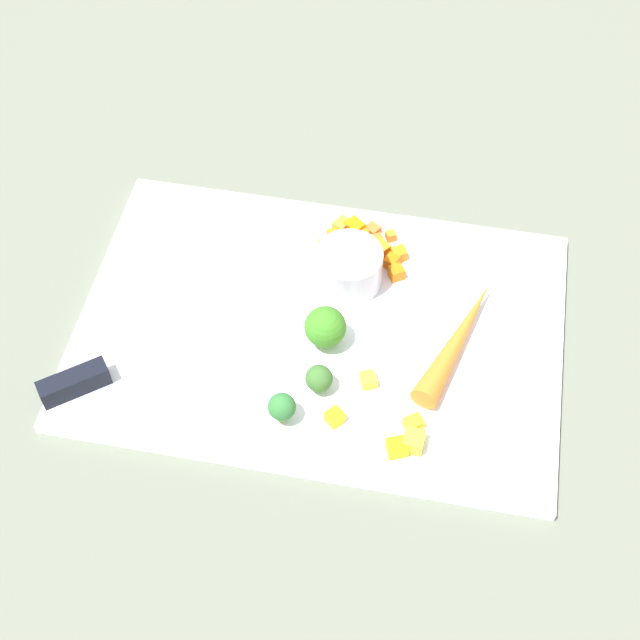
# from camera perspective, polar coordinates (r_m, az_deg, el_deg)

# --- Properties ---
(ground_plane) EXTENTS (4.00, 4.00, 0.00)m
(ground_plane) POSITION_cam_1_polar(r_m,az_deg,el_deg) (0.96, -0.00, -0.77)
(ground_plane) COLOR #616757
(cutting_board) EXTENTS (0.49, 0.33, 0.01)m
(cutting_board) POSITION_cam_1_polar(r_m,az_deg,el_deg) (0.96, -0.00, -0.56)
(cutting_board) COLOR white
(cutting_board) RESTS_ON ground_plane
(prep_bowl) EXTENTS (0.07, 0.07, 0.04)m
(prep_bowl) POSITION_cam_1_polar(r_m,az_deg,el_deg) (0.97, 1.79, 3.24)
(prep_bowl) COLOR #B9B9C6
(prep_bowl) RESTS_ON cutting_board
(chef_knife) EXTENTS (0.28, 0.23, 0.02)m
(chef_knife) POSITION_cam_1_polar(r_m,az_deg,el_deg) (0.94, -11.02, -2.32)
(chef_knife) COLOR silver
(chef_knife) RESTS_ON cutting_board
(whole_carrot) EXTENTS (0.08, 0.16, 0.03)m
(whole_carrot) POSITION_cam_1_polar(r_m,az_deg,el_deg) (0.94, 8.49, -1.10)
(whole_carrot) COLOR orange
(whole_carrot) RESTS_ON cutting_board
(carrot_dice_0) EXTENTS (0.02, 0.02, 0.01)m
(carrot_dice_0) POSITION_cam_1_polar(r_m,az_deg,el_deg) (1.01, 4.87, 4.07)
(carrot_dice_0) COLOR orange
(carrot_dice_0) RESTS_ON cutting_board
(carrot_dice_1) EXTENTS (0.02, 0.02, 0.01)m
(carrot_dice_1) POSITION_cam_1_polar(r_m,az_deg,el_deg) (1.03, 3.26, 5.55)
(carrot_dice_1) COLOR orange
(carrot_dice_1) RESTS_ON cutting_board
(carrot_dice_2) EXTENTS (0.02, 0.02, 0.01)m
(carrot_dice_2) POSITION_cam_1_polar(r_m,az_deg,el_deg) (1.02, 2.60, 5.21)
(carrot_dice_2) COLOR orange
(carrot_dice_2) RESTS_ON cutting_board
(carrot_dice_3) EXTENTS (0.02, 0.02, 0.02)m
(carrot_dice_3) POSITION_cam_1_polar(r_m,az_deg,el_deg) (1.03, 2.14, 5.68)
(carrot_dice_3) COLOR orange
(carrot_dice_3) RESTS_ON cutting_board
(carrot_dice_4) EXTENTS (0.02, 0.02, 0.01)m
(carrot_dice_4) POSITION_cam_1_polar(r_m,az_deg,el_deg) (1.00, 4.43, 3.59)
(carrot_dice_4) COLOR orange
(carrot_dice_4) RESTS_ON cutting_board
(carrot_dice_5) EXTENTS (0.02, 0.02, 0.01)m
(carrot_dice_5) POSITION_cam_1_polar(r_m,az_deg,el_deg) (1.03, 1.17, 5.81)
(carrot_dice_5) COLOR orange
(carrot_dice_5) RESTS_ON cutting_board
(carrot_dice_6) EXTENTS (0.02, 0.02, 0.01)m
(carrot_dice_6) POSITION_cam_1_polar(r_m,az_deg,el_deg) (1.01, 0.28, 4.50)
(carrot_dice_6) COLOR orange
(carrot_dice_6) RESTS_ON cutting_board
(carrot_dice_7) EXTENTS (0.01, 0.01, 0.01)m
(carrot_dice_7) POSITION_cam_1_polar(r_m,az_deg,el_deg) (1.02, 4.37, 5.17)
(carrot_dice_7) COLOR orange
(carrot_dice_7) RESTS_ON cutting_board
(carrot_dice_8) EXTENTS (0.02, 0.02, 0.01)m
(carrot_dice_8) POSITION_cam_1_polar(r_m,az_deg,el_deg) (1.02, 0.95, 5.24)
(carrot_dice_8) COLOR orange
(carrot_dice_8) RESTS_ON cutting_board
(carrot_dice_9) EXTENTS (0.02, 0.02, 0.01)m
(carrot_dice_9) POSITION_cam_1_polar(r_m,az_deg,el_deg) (1.01, 3.71, 4.36)
(carrot_dice_9) COLOR orange
(carrot_dice_9) RESTS_ON cutting_board
(carrot_dice_10) EXTENTS (0.02, 0.02, 0.01)m
(carrot_dice_10) POSITION_cam_1_polar(r_m,az_deg,el_deg) (1.01, 0.87, 4.71)
(carrot_dice_10) COLOR orange
(carrot_dice_10) RESTS_ON cutting_board
(carrot_dice_11) EXTENTS (0.02, 0.02, 0.01)m
(carrot_dice_11) POSITION_cam_1_polar(r_m,az_deg,el_deg) (0.99, 4.72, 2.92)
(carrot_dice_11) COLOR orange
(carrot_dice_11) RESTS_ON cutting_board
(carrot_dice_12) EXTENTS (0.02, 0.02, 0.01)m
(carrot_dice_12) POSITION_cam_1_polar(r_m,az_deg,el_deg) (1.02, 1.96, 5.04)
(carrot_dice_12) COLOR orange
(carrot_dice_12) RESTS_ON cutting_board
(carrot_dice_13) EXTENTS (0.02, 0.02, 0.01)m
(carrot_dice_13) POSITION_cam_1_polar(r_m,az_deg,el_deg) (1.02, 3.57, 4.92)
(carrot_dice_13) COLOR orange
(carrot_dice_13) RESTS_ON cutting_board
(pepper_dice_0) EXTENTS (0.02, 0.02, 0.02)m
(pepper_dice_0) POSITION_cam_1_polar(r_m,az_deg,el_deg) (0.88, 5.78, -7.43)
(pepper_dice_0) COLOR yellow
(pepper_dice_0) RESTS_ON cutting_board
(pepper_dice_1) EXTENTS (0.02, 0.02, 0.01)m
(pepper_dice_1) POSITION_cam_1_polar(r_m,az_deg,el_deg) (0.91, 2.99, -3.70)
(pepper_dice_1) COLOR yellow
(pepper_dice_1) RESTS_ON cutting_board
(pepper_dice_2) EXTENTS (0.02, 0.02, 0.01)m
(pepper_dice_2) POSITION_cam_1_polar(r_m,az_deg,el_deg) (0.87, 4.75, -7.83)
(pepper_dice_2) COLOR yellow
(pepper_dice_2) RESTS_ON cutting_board
(pepper_dice_3) EXTENTS (0.02, 0.02, 0.01)m
(pepper_dice_3) POSITION_cam_1_polar(r_m,az_deg,el_deg) (0.89, 5.77, -6.33)
(pepper_dice_3) COLOR yellow
(pepper_dice_3) RESTS_ON cutting_board
(pepper_dice_4) EXTENTS (0.02, 0.02, 0.01)m
(pepper_dice_4) POSITION_cam_1_polar(r_m,az_deg,el_deg) (0.89, 0.91, -5.99)
(pepper_dice_4) COLOR yellow
(pepper_dice_4) RESTS_ON cutting_board
(broccoli_floret_0) EXTENTS (0.04, 0.04, 0.05)m
(broccoli_floret_0) POSITION_cam_1_polar(r_m,az_deg,el_deg) (0.92, 0.32, -0.46)
(broccoli_floret_0) COLOR #8DB461
(broccoli_floret_0) RESTS_ON cutting_board
(broccoli_floret_1) EXTENTS (0.03, 0.03, 0.03)m
(broccoli_floret_1) POSITION_cam_1_polar(r_m,az_deg,el_deg) (0.90, -0.07, -3.63)
(broccoli_floret_1) COLOR #89C168
(broccoli_floret_1) RESTS_ON cutting_board
(broccoli_floret_2) EXTENTS (0.03, 0.03, 0.04)m
(broccoli_floret_2) POSITION_cam_1_polar(r_m,az_deg,el_deg) (0.88, -2.36, -5.38)
(broccoli_floret_2) COLOR #93AC57
(broccoli_floret_2) RESTS_ON cutting_board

